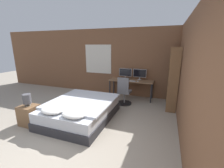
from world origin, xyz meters
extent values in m
plane|color=#9E9384|center=(0.00, 0.00, 0.00)|extent=(20.00, 20.00, 0.00)
cube|color=brown|center=(0.00, 3.93, 1.35)|extent=(12.00, 0.06, 2.70)
cube|color=silver|center=(-0.98, 3.89, 1.47)|extent=(1.18, 0.01, 1.20)
cube|color=#A3B2CC|center=(-0.98, 3.89, 1.47)|extent=(1.10, 0.01, 1.12)
cube|color=brown|center=(2.22, 1.50, 1.35)|extent=(0.06, 12.00, 2.70)
cube|color=#2D2D33|center=(-0.38, 1.40, 0.11)|extent=(1.64, 2.09, 0.22)
cube|color=silver|center=(-0.38, 1.40, 0.35)|extent=(1.58, 2.03, 0.25)
cube|color=silver|center=(-0.38, 1.53, 0.50)|extent=(1.68, 1.75, 0.05)
ellipsoid|color=white|center=(-0.68, 0.61, 0.54)|extent=(0.55, 0.38, 0.13)
ellipsoid|color=white|center=(-0.07, 0.61, 0.54)|extent=(0.55, 0.38, 0.13)
cube|color=brown|center=(-1.48, 0.65, 0.26)|extent=(0.44, 0.40, 0.52)
cylinder|color=gray|center=(-1.48, 0.65, 0.53)|extent=(0.14, 0.14, 0.01)
cylinder|color=gray|center=(-1.48, 0.65, 0.56)|extent=(0.02, 0.02, 0.05)
cylinder|color=#4C4C51|center=(-1.48, 0.65, 0.71)|extent=(0.20, 0.20, 0.25)
cube|color=#846042|center=(0.56, 3.57, 0.72)|extent=(1.69, 0.57, 0.03)
cylinder|color=#2D2D33|center=(-0.24, 3.33, 0.35)|extent=(0.05, 0.05, 0.70)
cylinder|color=#2D2D33|center=(1.35, 3.33, 0.35)|extent=(0.05, 0.05, 0.70)
cylinder|color=#2D2D33|center=(-0.24, 3.81, 0.35)|extent=(0.05, 0.05, 0.70)
cylinder|color=#2D2D33|center=(1.35, 3.81, 0.35)|extent=(0.05, 0.05, 0.70)
cylinder|color=#B7B7BC|center=(0.27, 3.76, 0.74)|extent=(0.16, 0.16, 0.01)
cylinder|color=#B7B7BC|center=(0.27, 3.76, 0.79)|extent=(0.03, 0.03, 0.09)
cube|color=#B7B7BC|center=(0.27, 3.76, 0.99)|extent=(0.51, 0.03, 0.31)
cube|color=black|center=(0.27, 3.74, 0.99)|extent=(0.48, 0.00, 0.28)
cylinder|color=#B7B7BC|center=(0.84, 3.76, 0.74)|extent=(0.16, 0.16, 0.01)
cylinder|color=#B7B7BC|center=(0.84, 3.76, 0.79)|extent=(0.03, 0.03, 0.09)
cube|color=#B7B7BC|center=(0.84, 3.76, 0.99)|extent=(0.51, 0.03, 0.31)
cube|color=black|center=(0.84, 3.74, 0.99)|extent=(0.48, 0.00, 0.28)
cube|color=#B7B7BC|center=(0.56, 3.39, 0.74)|extent=(0.41, 0.13, 0.02)
ellipsoid|color=#B7B7BC|center=(0.85, 3.39, 0.75)|extent=(0.07, 0.05, 0.04)
cylinder|color=black|center=(0.47, 2.92, 0.02)|extent=(0.52, 0.52, 0.04)
cylinder|color=gray|center=(0.47, 2.92, 0.23)|extent=(0.05, 0.05, 0.37)
cube|color=slate|center=(0.47, 2.92, 0.45)|extent=(0.43, 0.43, 0.07)
cube|color=slate|center=(0.47, 2.73, 0.74)|extent=(0.39, 0.05, 0.51)
cube|color=brown|center=(2.03, 2.70, 0.99)|extent=(0.30, 0.02, 1.99)
cube|color=brown|center=(2.03, 3.62, 0.99)|extent=(0.30, 0.02, 1.99)
cube|color=brown|center=(2.03, 3.16, 0.70)|extent=(0.30, 0.91, 0.02)
cube|color=brown|center=(2.03, 3.16, 1.23)|extent=(0.30, 0.91, 0.02)
cube|color=brown|center=(2.03, 3.16, 1.75)|extent=(0.30, 0.91, 0.02)
cube|color=#337042|center=(2.03, 2.73, 0.80)|extent=(0.25, 0.03, 0.19)
cube|color=gold|center=(2.03, 2.78, 0.80)|extent=(0.25, 0.04, 0.18)
cube|color=#BCB29E|center=(2.03, 2.82, 0.80)|extent=(0.25, 0.02, 0.18)
cube|color=orange|center=(2.03, 2.85, 0.82)|extent=(0.25, 0.03, 0.23)
cube|color=teal|center=(2.03, 2.89, 0.79)|extent=(0.25, 0.04, 0.17)
cube|color=#337042|center=(2.03, 2.94, 0.81)|extent=(0.25, 0.04, 0.20)
cube|color=#B2332D|center=(2.03, 2.98, 0.84)|extent=(0.25, 0.03, 0.26)
cube|color=gold|center=(2.03, 3.02, 0.81)|extent=(0.25, 0.03, 0.21)
cube|color=#28282D|center=(2.03, 2.74, 1.36)|extent=(0.25, 0.04, 0.23)
cube|color=#337042|center=(2.03, 2.78, 1.37)|extent=(0.25, 0.03, 0.25)
cube|color=teal|center=(2.03, 2.82, 1.35)|extent=(0.25, 0.02, 0.21)
cube|color=#2D4784|center=(2.03, 2.86, 1.37)|extent=(0.25, 0.03, 0.25)
cube|color=#2D4784|center=(2.03, 2.90, 1.37)|extent=(0.25, 0.04, 0.24)
camera|label=1|loc=(1.79, -1.97, 2.03)|focal=24.00mm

